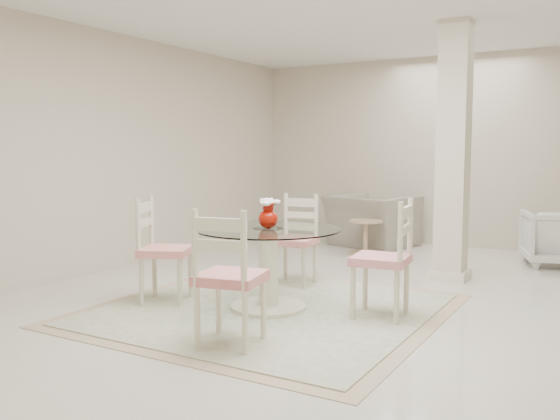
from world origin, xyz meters
The scene contains 13 objects.
ground centered at (0.00, 0.00, 0.00)m, with size 7.00×7.00×0.00m, color silver.
room_shell centered at (0.00, 0.00, 1.86)m, with size 6.02×7.02×2.71m.
column centered at (0.50, 1.30, 1.35)m, with size 0.30×0.30×2.70m, color beige.
area_rug centered at (-0.53, -0.76, 0.01)m, with size 2.81×2.81×0.02m.
dining_table centered at (-0.53, -0.76, 0.36)m, with size 1.23×1.23×0.71m.
red_vase centered at (-0.53, -0.76, 0.84)m, with size 0.20×0.18×0.26m.
dining_chair_east centered at (0.45, -0.50, 0.57)m, with size 0.47×0.47×1.08m.
dining_chair_north centered at (-0.79, 0.23, 0.54)m, with size 0.45×0.45×1.02m.
dining_chair_west centered at (-1.51, -1.03, 0.55)m, with size 0.55×0.55×1.05m.
dining_chair_south centered at (-0.27, -1.74, 0.57)m, with size 0.51×0.51×1.08m.
recliner_taupe centered at (-1.03, 2.94, 0.36)m, with size 1.12×0.98×0.73m, color gray.
armchair_white centered at (1.40, 2.67, 0.33)m, with size 0.71×0.73×0.66m, color silver.
side_table centered at (-0.84, 2.22, 0.21)m, with size 0.44×0.44×0.46m.
Camera 1 is at (2.05, -5.02, 1.37)m, focal length 38.00 mm.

